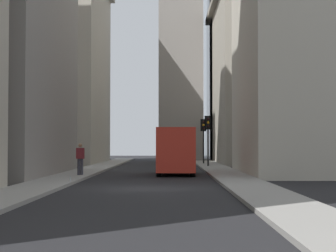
# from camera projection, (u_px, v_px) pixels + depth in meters

# --- Properties ---
(ground_plane) EXTENTS (135.00, 135.00, 0.00)m
(ground_plane) POSITION_uv_depth(u_px,v_px,m) (144.00, 188.00, 23.70)
(ground_plane) COLOR black
(sidewalk_right) EXTENTS (90.00, 2.20, 0.14)m
(sidewalk_right) POSITION_uv_depth(u_px,v_px,m) (39.00, 187.00, 23.72)
(sidewalk_right) COLOR gray
(sidewalk_right) RESTS_ON ground_plane
(sidewalk_left) EXTENTS (90.00, 2.20, 0.14)m
(sidewalk_left) POSITION_uv_depth(u_px,v_px,m) (251.00, 187.00, 23.68)
(sidewalk_left) COLOR gray
(sidewalk_left) RESTS_ON ground_plane
(building_left_far) EXTENTS (18.06, 10.50, 18.82)m
(building_left_far) POSITION_uv_depth(u_px,v_px,m) (267.00, 68.00, 55.24)
(building_left_far) COLOR #A8A091
(building_left_far) RESTS_ON ground_plane
(building_right_far) EXTENTS (14.97, 10.50, 20.88)m
(building_right_far) POSITION_uv_depth(u_px,v_px,m) (51.00, 56.00, 54.58)
(building_right_far) COLOR #A8A091
(building_right_far) RESTS_ON ground_plane
(delivery_truck) EXTENTS (6.46, 2.25, 2.84)m
(delivery_truck) POSITION_uv_depth(u_px,v_px,m) (175.00, 151.00, 34.61)
(delivery_truck) COLOR red
(delivery_truck) RESTS_ON ground_plane
(hatchback_grey) EXTENTS (4.30, 1.78, 1.42)m
(hatchback_grey) POSITION_uv_depth(u_px,v_px,m) (175.00, 160.00, 43.19)
(hatchback_grey) COLOR slate
(hatchback_grey) RESTS_ON ground_plane
(traffic_light_midblock) EXTENTS (0.43, 0.52, 4.01)m
(traffic_light_midblock) POSITION_uv_depth(u_px,v_px,m) (208.00, 129.00, 44.54)
(traffic_light_midblock) COLOR black
(traffic_light_midblock) RESTS_ON sidewalk_left
(traffic_light_far_junction) EXTENTS (0.43, 0.52, 4.02)m
(traffic_light_far_junction) POSITION_uv_depth(u_px,v_px,m) (203.00, 131.00, 50.67)
(traffic_light_far_junction) COLOR black
(traffic_light_far_junction) RESTS_ON sidewalk_left
(pedestrian) EXTENTS (0.26, 0.44, 1.78)m
(pedestrian) POSITION_uv_depth(u_px,v_px,m) (80.00, 158.00, 31.51)
(pedestrian) COLOR #33333D
(pedestrian) RESTS_ON sidewalk_right
(discarded_bottle) EXTENTS (0.07, 0.07, 0.27)m
(discarded_bottle) POSITION_uv_depth(u_px,v_px,m) (70.00, 179.00, 26.13)
(discarded_bottle) COLOR #999EA3
(discarded_bottle) RESTS_ON sidewalk_right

